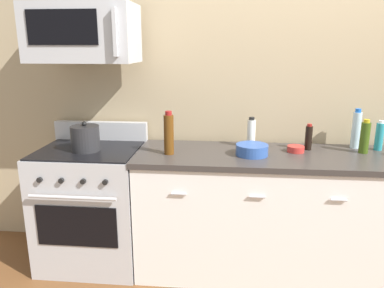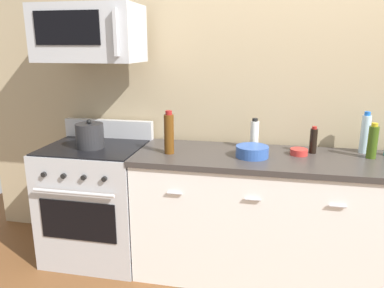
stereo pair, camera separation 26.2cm
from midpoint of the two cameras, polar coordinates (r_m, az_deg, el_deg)
ground_plane at (r=3.07m, az=11.41°, el=-18.36°), size 6.37×6.37×0.00m
back_wall at (r=3.00m, az=11.98°, el=8.52°), size 5.31×0.10×2.70m
counter_unit at (r=2.84m, az=11.89°, el=-10.57°), size 2.22×0.66×0.92m
range_oven at (r=3.05m, az=-17.41°, el=-8.95°), size 0.76×0.69×1.07m
microwave at (r=2.85m, az=-19.11°, el=15.80°), size 0.74×0.44×0.40m
bottle_water_clear at (r=2.96m, az=21.67°, el=2.05°), size 0.06×0.06×0.30m
bottle_olive_oil at (r=2.85m, az=22.71°, el=0.94°), size 0.07×0.07×0.24m
bottle_wine_amber at (r=2.61m, az=-6.47°, el=1.52°), size 0.07×0.07×0.31m
bottle_dish_soap at (r=2.98m, az=24.68°, el=1.08°), size 0.06×0.06×0.22m
bottle_vinegar_white at (r=2.80m, az=6.47°, el=1.67°), size 0.06×0.06×0.23m
bottle_soy_sauce_dark at (r=2.81m, az=15.00°, el=0.94°), size 0.05×0.05×0.19m
bowl_red_small at (r=2.75m, az=13.09°, el=-0.75°), size 0.12×0.12×0.04m
bowl_blue_mixing at (r=2.61m, az=6.40°, el=-0.87°), size 0.23×0.23×0.08m
stockpot at (r=2.83m, az=-18.67°, el=0.80°), size 0.21×0.21×0.22m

